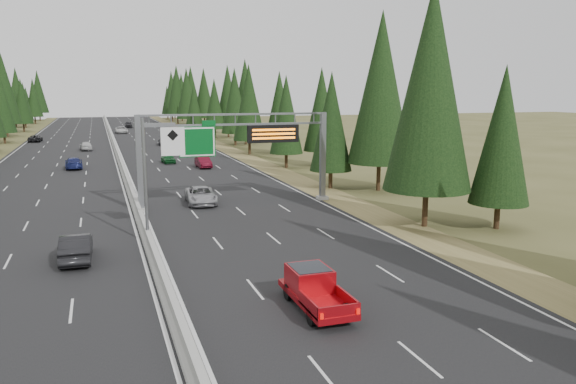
% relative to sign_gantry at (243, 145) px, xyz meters
% --- Properties ---
extents(road, '(32.00, 260.00, 0.08)m').
position_rel_sign_gantry_xyz_m(road, '(-8.92, 45.12, -5.23)').
color(road, black).
rests_on(road, ground).
extents(shoulder_right, '(3.60, 260.00, 0.06)m').
position_rel_sign_gantry_xyz_m(shoulder_right, '(8.88, 45.12, -5.24)').
color(shoulder_right, olive).
rests_on(shoulder_right, ground).
extents(median_barrier, '(0.70, 260.00, 0.85)m').
position_rel_sign_gantry_xyz_m(median_barrier, '(-8.92, 45.12, -4.85)').
color(median_barrier, '#989792').
rests_on(median_barrier, road).
extents(sign_gantry, '(16.75, 0.98, 7.80)m').
position_rel_sign_gantry_xyz_m(sign_gantry, '(0.00, 0.00, 0.00)').
color(sign_gantry, slate).
rests_on(sign_gantry, road).
extents(hov_sign_pole, '(2.80, 0.50, 8.00)m').
position_rel_sign_gantry_xyz_m(hov_sign_pole, '(-8.33, -9.92, -0.54)').
color(hov_sign_pole, slate).
rests_on(hov_sign_pole, road).
extents(tree_row_right, '(11.81, 239.04, 18.52)m').
position_rel_sign_gantry_xyz_m(tree_row_right, '(12.73, 32.03, 3.69)').
color(tree_row_right, black).
rests_on(tree_row_right, ground).
extents(silver_minivan, '(2.74, 5.42, 1.47)m').
position_rel_sign_gantry_xyz_m(silver_minivan, '(-3.42, 1.70, -4.45)').
color(silver_minivan, '#9C9BA0').
rests_on(silver_minivan, road).
extents(red_pickup, '(1.88, 5.27, 1.72)m').
position_rel_sign_gantry_xyz_m(red_pickup, '(-2.75, -23.32, -4.24)').
color(red_pickup, black).
rests_on(red_pickup, road).
extents(car_ahead_green, '(1.75, 3.93, 1.31)m').
position_rel_sign_gantry_xyz_m(car_ahead_green, '(-2.73, 30.79, -4.53)').
color(car_ahead_green, '#125121').
rests_on(car_ahead_green, road).
extents(car_ahead_dkred, '(1.61, 4.34, 1.42)m').
position_rel_sign_gantry_xyz_m(car_ahead_dkred, '(0.96, 24.70, -4.48)').
color(car_ahead_dkred, '#570C1B').
rests_on(car_ahead_dkred, road).
extents(car_ahead_dkgrey, '(2.34, 4.92, 1.39)m').
position_rel_sign_gantry_xyz_m(car_ahead_dkgrey, '(-0.36, 56.98, -4.50)').
color(car_ahead_dkgrey, black).
rests_on(car_ahead_dkgrey, road).
extents(car_ahead_white, '(2.74, 5.59, 1.53)m').
position_rel_sign_gantry_xyz_m(car_ahead_white, '(-6.35, 89.01, -4.42)').
color(car_ahead_white, silver).
rests_on(car_ahead_white, road).
extents(car_ahead_far, '(2.08, 4.84, 1.63)m').
position_rel_sign_gantry_xyz_m(car_ahead_far, '(-3.78, 108.17, -4.37)').
color(car_ahead_far, black).
rests_on(car_ahead_far, road).
extents(car_onc_near, '(1.75, 4.82, 1.58)m').
position_rel_sign_gantry_xyz_m(car_onc_near, '(-13.15, -12.47, -4.40)').
color(car_onc_near, black).
rests_on(car_onc_near, road).
extents(car_onc_blue, '(2.21, 5.03, 1.44)m').
position_rel_sign_gantry_xyz_m(car_onc_blue, '(-14.65, 28.90, -4.47)').
color(car_onc_blue, navy).
rests_on(car_onc_blue, road).
extents(car_onc_white, '(2.22, 4.56, 1.50)m').
position_rel_sign_gantry_xyz_m(car_onc_white, '(-13.54, 51.73, -4.44)').
color(car_onc_white, '#BEBEBE').
rests_on(car_onc_white, road).
extents(car_onc_far, '(2.43, 4.86, 1.32)m').
position_rel_sign_gantry_xyz_m(car_onc_far, '(-22.96, 71.36, -4.53)').
color(car_onc_far, black).
rests_on(car_onc_far, road).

